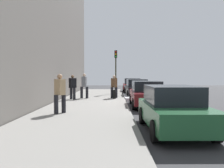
{
  "coord_description": "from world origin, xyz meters",
  "views": [
    {
      "loc": [
        14.66,
        -1.81,
        1.88
      ],
      "look_at": [
        -0.26,
        -1.92,
        1.3
      ],
      "focal_mm": 37.77,
      "sensor_mm": 36.0,
      "label": 1
    }
  ],
  "objects_px": {
    "pedestrian_black_coat": "(73,86)",
    "pedestrian_grey_coat": "(84,85)",
    "pedestrian_brown_coat": "(114,86)",
    "pedestrian_tan_coat": "(60,92)",
    "parked_car_red": "(132,85)",
    "parked_car_green": "(173,109)",
    "parked_car_maroon": "(147,94)",
    "rolling_suitcase": "(114,94)",
    "traffic_light_pole": "(116,64)",
    "parked_car_black": "(137,88)"
  },
  "relations": [
    {
      "from": "parked_car_green",
      "to": "rolling_suitcase",
      "type": "distance_m",
      "value": 9.63
    },
    {
      "from": "pedestrian_brown_coat",
      "to": "pedestrian_tan_coat",
      "type": "relative_size",
      "value": 0.96
    },
    {
      "from": "parked_car_green",
      "to": "traffic_light_pole",
      "type": "distance_m",
      "value": 14.81
    },
    {
      "from": "parked_car_green",
      "to": "pedestrian_black_coat",
      "type": "height_order",
      "value": "pedestrian_black_coat"
    },
    {
      "from": "parked_car_green",
      "to": "rolling_suitcase",
      "type": "xyz_separation_m",
      "value": [
        -9.43,
        -1.92,
        -0.28
      ]
    },
    {
      "from": "parked_car_maroon",
      "to": "parked_car_green",
      "type": "height_order",
      "value": "same"
    },
    {
      "from": "parked_car_black",
      "to": "pedestrian_tan_coat",
      "type": "bearing_deg",
      "value": -24.29
    },
    {
      "from": "parked_car_black",
      "to": "pedestrian_grey_coat",
      "type": "relative_size",
      "value": 2.47
    },
    {
      "from": "pedestrian_black_coat",
      "to": "traffic_light_pole",
      "type": "distance_m",
      "value": 6.75
    },
    {
      "from": "parked_car_maroon",
      "to": "parked_car_black",
      "type": "bearing_deg",
      "value": 179.85
    },
    {
      "from": "pedestrian_brown_coat",
      "to": "parked_car_black",
      "type": "bearing_deg",
      "value": 144.15
    },
    {
      "from": "parked_car_black",
      "to": "pedestrian_tan_coat",
      "type": "height_order",
      "value": "pedestrian_tan_coat"
    },
    {
      "from": "parked_car_maroon",
      "to": "rolling_suitcase",
      "type": "relative_size",
      "value": 4.46
    },
    {
      "from": "rolling_suitcase",
      "to": "traffic_light_pole",
      "type": "bearing_deg",
      "value": 178.33
    },
    {
      "from": "pedestrian_brown_coat",
      "to": "pedestrian_grey_coat",
      "type": "xyz_separation_m",
      "value": [
        0.26,
        -2.21,
        0.06
      ]
    },
    {
      "from": "parked_car_red",
      "to": "pedestrian_black_coat",
      "type": "bearing_deg",
      "value": -28.44
    },
    {
      "from": "parked_car_black",
      "to": "parked_car_red",
      "type": "bearing_deg",
      "value": 179.88
    },
    {
      "from": "pedestrian_grey_coat",
      "to": "rolling_suitcase",
      "type": "relative_size",
      "value": 1.84
    },
    {
      "from": "pedestrian_tan_coat",
      "to": "traffic_light_pole",
      "type": "xyz_separation_m",
      "value": [
        -11.79,
        2.63,
        1.81
      ]
    },
    {
      "from": "parked_car_maroon",
      "to": "traffic_light_pole",
      "type": "height_order",
      "value": "traffic_light_pole"
    },
    {
      "from": "parked_car_red",
      "to": "pedestrian_black_coat",
      "type": "height_order",
      "value": "pedestrian_black_coat"
    },
    {
      "from": "parked_car_maroon",
      "to": "parked_car_red",
      "type": "bearing_deg",
      "value": 179.86
    },
    {
      "from": "traffic_light_pole",
      "to": "rolling_suitcase",
      "type": "bearing_deg",
      "value": -1.67
    },
    {
      "from": "parked_car_red",
      "to": "parked_car_green",
      "type": "bearing_deg",
      "value": -0.08
    },
    {
      "from": "parked_car_maroon",
      "to": "pedestrian_black_coat",
      "type": "height_order",
      "value": "pedestrian_black_coat"
    },
    {
      "from": "pedestrian_black_coat",
      "to": "rolling_suitcase",
      "type": "bearing_deg",
      "value": 101.28
    },
    {
      "from": "traffic_light_pole",
      "to": "rolling_suitcase",
      "type": "relative_size",
      "value": 4.06
    },
    {
      "from": "pedestrian_tan_coat",
      "to": "rolling_suitcase",
      "type": "bearing_deg",
      "value": 159.63
    },
    {
      "from": "pedestrian_grey_coat",
      "to": "pedestrian_tan_coat",
      "type": "height_order",
      "value": "pedestrian_grey_coat"
    },
    {
      "from": "parked_car_red",
      "to": "parked_car_black",
      "type": "distance_m",
      "value": 5.37
    },
    {
      "from": "pedestrian_grey_coat",
      "to": "rolling_suitcase",
      "type": "height_order",
      "value": "pedestrian_grey_coat"
    },
    {
      "from": "pedestrian_grey_coat",
      "to": "rolling_suitcase",
      "type": "bearing_deg",
      "value": 86.45
    },
    {
      "from": "pedestrian_brown_coat",
      "to": "pedestrian_black_coat",
      "type": "distance_m",
      "value": 3.11
    },
    {
      "from": "parked_car_maroon",
      "to": "pedestrian_brown_coat",
      "type": "distance_m",
      "value": 4.1
    },
    {
      "from": "parked_car_red",
      "to": "rolling_suitcase",
      "type": "xyz_separation_m",
      "value": [
        8.48,
        -1.95,
        -0.29
      ]
    },
    {
      "from": "parked_car_red",
      "to": "pedestrian_tan_coat",
      "type": "distance_m",
      "value": 15.79
    },
    {
      "from": "parked_car_red",
      "to": "parked_car_maroon",
      "type": "xyz_separation_m",
      "value": [
        11.68,
        -0.03,
        0.0
      ]
    },
    {
      "from": "pedestrian_black_coat",
      "to": "pedestrian_grey_coat",
      "type": "bearing_deg",
      "value": 134.79
    },
    {
      "from": "parked_car_green",
      "to": "pedestrian_brown_coat",
      "type": "relative_size",
      "value": 2.42
    },
    {
      "from": "parked_car_red",
      "to": "parked_car_green",
      "type": "distance_m",
      "value": 17.91
    },
    {
      "from": "parked_car_maroon",
      "to": "pedestrian_grey_coat",
      "type": "bearing_deg",
      "value": -128.78
    },
    {
      "from": "pedestrian_brown_coat",
      "to": "rolling_suitcase",
      "type": "relative_size",
      "value": 1.71
    },
    {
      "from": "pedestrian_black_coat",
      "to": "parked_car_red",
      "type": "bearing_deg",
      "value": 151.56
    },
    {
      "from": "parked_car_green",
      "to": "traffic_light_pole",
      "type": "height_order",
      "value": "traffic_light_pole"
    },
    {
      "from": "parked_car_green",
      "to": "rolling_suitcase",
      "type": "relative_size",
      "value": 4.15
    },
    {
      "from": "parked_car_red",
      "to": "parked_car_maroon",
      "type": "height_order",
      "value": "same"
    },
    {
      "from": "pedestrian_brown_coat",
      "to": "traffic_light_pole",
      "type": "bearing_deg",
      "value": 177.94
    },
    {
      "from": "parked_car_red",
      "to": "pedestrian_black_coat",
      "type": "relative_size",
      "value": 2.54
    },
    {
      "from": "pedestrian_brown_coat",
      "to": "traffic_light_pole",
      "type": "height_order",
      "value": "traffic_light_pole"
    },
    {
      "from": "pedestrian_black_coat",
      "to": "pedestrian_tan_coat",
      "type": "relative_size",
      "value": 0.98
    }
  ]
}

